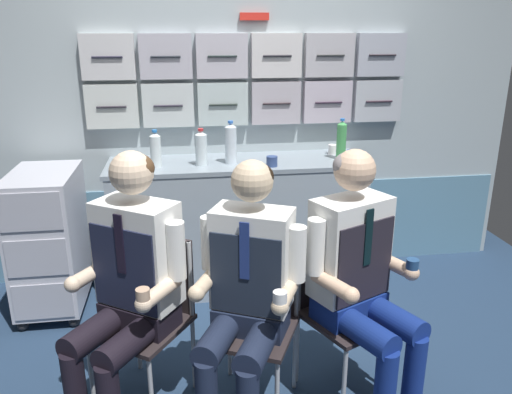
# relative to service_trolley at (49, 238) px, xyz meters

# --- Properties ---
(ground) EXTENTS (4.80, 4.80, 0.04)m
(ground) POSITION_rel_service_trolley_xyz_m (1.30, -0.93, -0.53)
(ground) COLOR #20334D
(galley_bulkhead) EXTENTS (4.20, 0.14, 2.15)m
(galley_bulkhead) POSITION_rel_service_trolley_xyz_m (1.31, 0.44, 0.58)
(galley_bulkhead) COLOR #A4B3B8
(galley_bulkhead) RESTS_ON ground
(galley_counter) EXTENTS (1.78, 0.53, 0.94)m
(galley_counter) POSITION_rel_service_trolley_xyz_m (1.26, 0.16, -0.04)
(galley_counter) COLOR #919FAA
(galley_counter) RESTS_ON ground
(service_trolley) EXTENTS (0.40, 0.65, 0.95)m
(service_trolley) POSITION_rel_service_trolley_xyz_m (0.00, 0.00, 0.00)
(service_trolley) COLOR black
(service_trolley) RESTS_ON ground
(folding_chair_left) EXTENTS (0.56, 0.56, 0.83)m
(folding_chair_left) POSITION_rel_service_trolley_xyz_m (0.70, -0.94, 0.01)
(folding_chair_left) COLOR #A8AAAF
(folding_chair_left) RESTS_ON ground
(crew_member_left) EXTENTS (0.64, 0.71, 1.30)m
(crew_member_left) POSITION_rel_service_trolley_xyz_m (0.61, -1.07, 0.21)
(crew_member_left) COLOR black
(crew_member_left) RESTS_ON ground
(folding_chair_right) EXTENTS (0.53, 0.53, 0.83)m
(folding_chair_right) POSITION_rel_service_trolley_xyz_m (1.22, -1.05, 0.01)
(folding_chair_right) COLOR #A8AAAF
(folding_chair_right) RESTS_ON ground
(crew_member_right) EXTENTS (0.58, 0.69, 1.26)m
(crew_member_right) POSITION_rel_service_trolley_xyz_m (1.15, -1.19, 0.19)
(crew_member_right) COLOR black
(crew_member_right) RESTS_ON ground
(folding_chair_near_trolley) EXTENTS (0.53, 0.53, 0.83)m
(folding_chair_near_trolley) POSITION_rel_service_trolley_xyz_m (1.64, -1.00, 0.01)
(folding_chair_near_trolley) COLOR #A8AAAF
(folding_chair_near_trolley) RESTS_ON ground
(crew_member_near_trolley) EXTENTS (0.59, 0.71, 1.29)m
(crew_member_near_trolley) POSITION_rel_service_trolley_xyz_m (1.70, -1.14, 0.20)
(crew_member_near_trolley) COLOR black
(crew_member_near_trolley) RESTS_ON ground
(sparkling_bottle_green) EXTENTS (0.07, 0.07, 0.29)m
(sparkling_bottle_green) POSITION_rel_service_trolley_xyz_m (1.99, 0.11, 0.57)
(sparkling_bottle_green) COLOR #469F53
(sparkling_bottle_green) RESTS_ON galley_counter
(water_bottle_tall) EXTENTS (0.07, 0.07, 0.25)m
(water_bottle_tall) POSITION_rel_service_trolley_xyz_m (0.71, 0.08, 0.55)
(water_bottle_tall) COLOR silver
(water_bottle_tall) RESTS_ON galley_counter
(water_bottle_clear) EXTENTS (0.08, 0.08, 0.29)m
(water_bottle_clear) POSITION_rel_service_trolley_xyz_m (1.21, 0.10, 0.57)
(water_bottle_clear) COLOR silver
(water_bottle_clear) RESTS_ON galley_counter
(water_bottle_blue_cap) EXTENTS (0.08, 0.08, 0.25)m
(water_bottle_blue_cap) POSITION_rel_service_trolley_xyz_m (1.01, 0.08, 0.55)
(water_bottle_blue_cap) COLOR silver
(water_bottle_blue_cap) RESTS_ON galley_counter
(espresso_cup_small) EXTENTS (0.06, 0.06, 0.07)m
(espresso_cup_small) POSITION_rel_service_trolley_xyz_m (1.97, 0.26, 0.47)
(espresso_cup_small) COLOR white
(espresso_cup_small) RESTS_ON galley_counter
(coffee_cup_spare) EXTENTS (0.07, 0.07, 0.07)m
(coffee_cup_spare) POSITION_rel_service_trolley_xyz_m (1.47, -0.01, 0.47)
(coffee_cup_spare) COLOR navy
(coffee_cup_spare) RESTS_ON galley_counter
(coffee_cup_white) EXTENTS (0.07, 0.07, 0.09)m
(coffee_cup_white) POSITION_rel_service_trolley_xyz_m (2.02, -0.01, 0.48)
(coffee_cup_white) COLOR navy
(coffee_cup_white) RESTS_ON galley_counter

